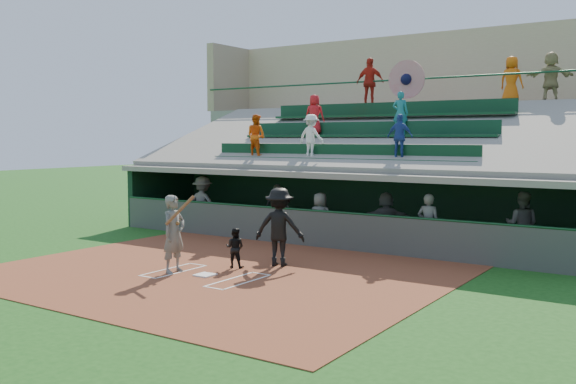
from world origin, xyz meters
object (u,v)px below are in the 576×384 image
Objects in this scene: home_plate at (205,275)px; white_table at (173,217)px; batter_at_plate at (174,234)px; catcher at (235,248)px; water_cooler at (171,203)px.

home_plate is 0.59× the size of white_table.
batter_at_plate is 1.63m from catcher.
catcher is at bearing -34.75° from water_cooler.
catcher is 8.12m from water_cooler.
batter_at_plate is 8.37m from white_table.
water_cooler is (-6.66, 4.62, 0.36)m from catcher.
batter_at_plate is at bearing -45.67° from water_cooler.
home_plate is 8.88m from white_table.
catcher is at bearing 89.51° from home_plate.
water_cooler reaches higher than home_plate.
water_cooler is (-6.65, 5.78, 0.85)m from home_plate.
catcher is at bearing -34.84° from white_table.
water_cooler reaches higher than catcher.
water_cooler is at bearing -50.92° from catcher.
catcher is at bearing 56.12° from batter_at_plate.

